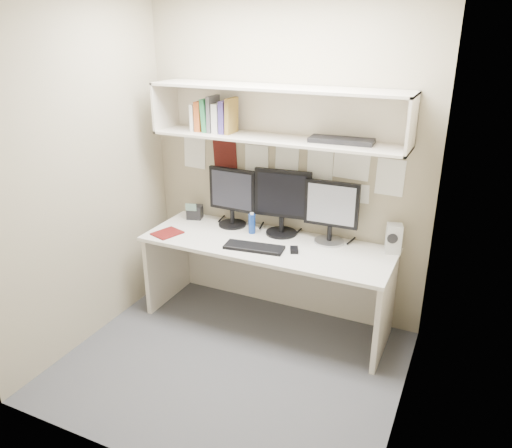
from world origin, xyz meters
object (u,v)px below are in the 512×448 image
at_px(desk_phone, 195,212).
at_px(monitor_right, 331,210).
at_px(keyboard, 254,247).
at_px(desk, 267,283).
at_px(maroon_notebook, 167,233).
at_px(speaker, 394,238).
at_px(monitor_left, 232,195).
at_px(monitor_center, 282,200).

bearing_deg(desk_phone, monitor_right, -15.60).
bearing_deg(keyboard, monitor_right, 30.07).
relative_size(desk, maroon_notebook, 8.99).
height_order(keyboard, maroon_notebook, keyboard).
bearing_deg(desk, monitor_right, 26.09).
xyz_separation_m(monitor_right, desk_phone, (-1.25, -0.00, -0.21)).
height_order(desk, speaker, speaker).
bearing_deg(speaker, keyboard, -173.62).
height_order(speaker, maroon_notebook, speaker).
bearing_deg(monitor_right, keyboard, -144.19).
bearing_deg(desk_phone, keyboard, -41.81).
bearing_deg(desk, monitor_left, 152.36).
distance_m(monitor_left, monitor_right, 0.87).
relative_size(monitor_center, monitor_right, 1.09).
relative_size(maroon_notebook, desk_phone, 1.42).
bearing_deg(monitor_left, speaker, 2.96).
bearing_deg(desk, desk_phone, 164.78).
distance_m(monitor_right, maroon_notebook, 1.36).
bearing_deg(maroon_notebook, desk_phone, 106.09).
xyz_separation_m(monitor_center, keyboard, (-0.08, -0.37, -0.28)).
distance_m(monitor_left, keyboard, 0.59).
distance_m(desk, maroon_notebook, 0.92).
relative_size(keyboard, speaker, 2.06).
relative_size(monitor_left, keyboard, 1.09).
relative_size(monitor_right, maroon_notebook, 2.25).
height_order(monitor_center, speaker, monitor_center).
bearing_deg(monitor_center, monitor_right, -5.50).
bearing_deg(monitor_left, keyboard, -42.45).
relative_size(desk, monitor_left, 3.99).
xyz_separation_m(desk, monitor_left, (-0.42, 0.22, 0.63)).
xyz_separation_m(desk, desk_phone, (-0.80, 0.22, 0.42)).
bearing_deg(desk_phone, monitor_center, -15.58).
bearing_deg(keyboard, desk_phone, 146.52).
xyz_separation_m(monitor_center, speaker, (0.90, 0.01, -0.18)).
bearing_deg(monitor_left, monitor_center, 2.32).
bearing_deg(keyboard, maroon_notebook, 175.15).
xyz_separation_m(desk, monitor_right, (0.45, 0.22, 0.63)).
bearing_deg(monitor_center, desk, -105.06).
xyz_separation_m(speaker, maroon_notebook, (-1.76, -0.42, -0.11)).
xyz_separation_m(monitor_right, speaker, (0.49, 0.01, -0.16)).
bearing_deg(desk_phone, monitor_left, -15.47).
relative_size(monitor_left, monitor_center, 0.92).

